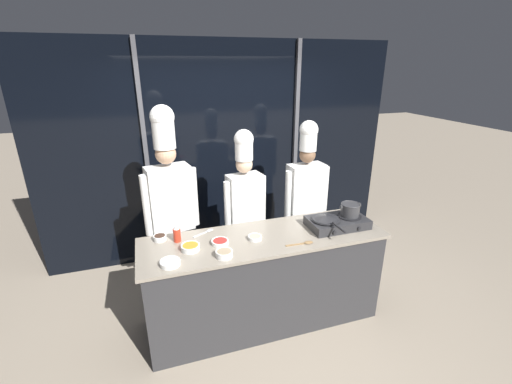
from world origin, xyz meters
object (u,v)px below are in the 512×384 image
Objects in this scene: stock_pot at (350,209)px; prep_bowl_soy_glaze at (160,237)px; squeeze_bottle_chili at (177,234)px; serving_spoon_solid at (207,231)px; prep_bowl_mushrooms at (224,253)px; prep_bowl_bell_pepper at (220,242)px; chef_head at (170,194)px; prep_bowl_ginger at (255,237)px; chef_sous at (244,198)px; prep_bowl_carrots at (190,247)px; serving_spoon_slotted at (305,243)px; frying_pan at (326,218)px; prep_bowl_bean_sprouts at (170,262)px; chef_line at (306,189)px; portable_stove at (337,222)px.

prep_bowl_soy_glaze is (-1.79, 0.26, -0.14)m from stock_pot.
serving_spoon_solid is at bearing 18.06° from squeeze_bottle_chili.
prep_bowl_mushrooms is at bearing -83.27° from serving_spoon_solid.
squeeze_bottle_chili is 1.09× the size of prep_bowl_mushrooms.
chef_head is (-0.36, 0.65, 0.26)m from prep_bowl_bell_pepper.
prep_bowl_ginger is at bearing 124.69° from chef_head.
chef_head reaches higher than stock_pot.
prep_bowl_soy_glaze is 0.07× the size of chef_sous.
serving_spoon_slotted is at bearing -12.10° from prep_bowl_carrots.
chef_sous is (0.77, 0.00, -0.14)m from chef_head.
squeeze_bottle_chili reaches higher than prep_bowl_mushrooms.
stock_pot is 1.32m from prep_bowl_mushrooms.
frying_pan is at bearing -1.25° from prep_bowl_bell_pepper.
frying_pan is 2.90× the size of prep_bowl_carrots.
chef_head is at bearing 119.04° from prep_bowl_bell_pepper.
chef_head is at bearing 140.82° from serving_spoon_slotted.
stock_pot is 0.10× the size of chef_head.
squeeze_bottle_chili is at bearing 173.59° from stock_pot.
squeeze_bottle_chili is 1.24× the size of prep_bowl_ginger.
squeeze_bottle_chili reaches higher than prep_bowl_bean_sprouts.
chef_line reaches higher than prep_bowl_mushrooms.
serving_spoon_slotted is 1.41m from chef_head.
prep_bowl_bean_sprouts is 1.21m from chef_sous.
serving_spoon_slotted is (-0.31, -0.20, -0.11)m from frying_pan.
serving_spoon_slotted and serving_spoon_solid have the same top height.
stock_pot reaches higher than portable_stove.
prep_bowl_ginger is 0.32m from prep_bowl_bell_pepper.
stock_pot is at bearing 97.08° from chef_line.
squeeze_bottle_chili reaches higher than prep_bowl_soy_glaze.
prep_bowl_mushrooms is at bearing 34.82° from chef_line.
chef_head is (-0.68, 0.66, 0.26)m from prep_bowl_ginger.
prep_bowl_bean_sprouts reaches higher than prep_bowl_ginger.
prep_bowl_soy_glaze is (-1.66, 0.26, -0.02)m from portable_stove.
serving_spoon_slotted is 1.04m from chef_line.
prep_bowl_mushrooms reaches higher than prep_bowl_carrots.
chef_sous is at bearing 24.06° from prep_bowl_soy_glaze.
chef_line is (0.45, 0.93, 0.13)m from serving_spoon_slotted.
prep_bowl_bean_sprouts is at bearing 72.82° from chef_head.
prep_bowl_soy_glaze is at bearing 171.83° from stock_pot.
stock_pot is (0.13, 0.00, 0.12)m from portable_stove.
chef_sous reaches higher than prep_bowl_ginger.
prep_bowl_bell_pepper is (0.50, -0.24, -0.01)m from prep_bowl_soy_glaze.
serving_spoon_slotted is at bearing -17.68° from prep_bowl_bell_pepper.
prep_bowl_bean_sprouts is 0.60m from serving_spoon_solid.
frying_pan is 2.93× the size of prep_bowl_bean_sprouts.
chef_head is at bearing 156.41° from portable_stove.
prep_bowl_mushrooms reaches higher than serving_spoon_solid.
prep_bowl_carrots is 0.09× the size of chef_line.
serving_spoon_solid is at bearing 55.25° from prep_bowl_carrots.
chef_sous is at bearing 108.92° from serving_spoon_slotted.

